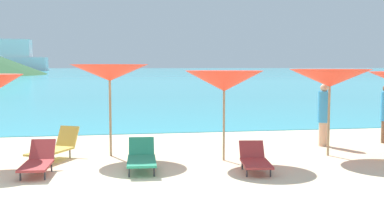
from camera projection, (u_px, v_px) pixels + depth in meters
ground_plane at (103, 131)px, 17.93m from camera, size 50.00×100.00×0.30m
ocean_water at (108, 70)px, 231.62m from camera, size 650.00×440.00×0.02m
umbrella_3 at (110, 73)px, 11.97m from camera, size 2.04×2.04×2.34m
umbrella_4 at (224, 81)px, 11.42m from camera, size 2.04×2.04×2.19m
umbrella_5 at (330, 78)px, 12.04m from camera, size 2.24×2.24×2.22m
lounge_chair_0 at (38, 161)px, 10.11m from camera, size 0.63×1.54×0.65m
lounge_chair_1 at (142, 157)px, 10.44m from camera, size 0.70×1.61×0.64m
lounge_chair_4 at (255, 160)px, 10.33m from camera, size 0.76×1.42×0.60m
lounge_chair_5 at (55, 147)px, 11.65m from camera, size 1.23×1.63×0.76m
beachgoer_0 at (324, 113)px, 13.58m from camera, size 0.33×0.33×1.79m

